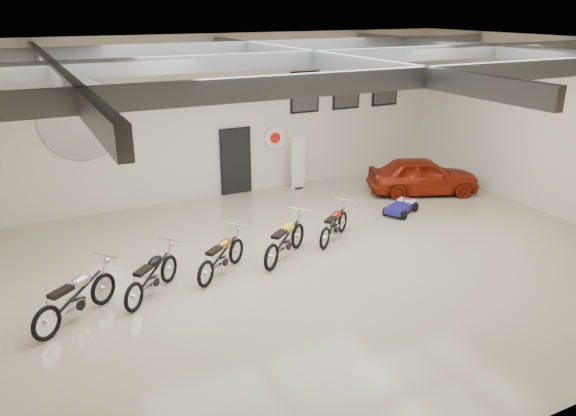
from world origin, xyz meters
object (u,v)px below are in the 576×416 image
motorcycle_silver (75,296)px  go_kart (403,204)px  motorcycle_yellow (285,239)px  banner_stand (298,162)px  vintage_car (423,176)px  motorcycle_red (334,224)px  motorcycle_gold (221,255)px  motorcycle_black (152,274)px

motorcycle_silver → go_kart: size_ratio=1.39×
motorcycle_yellow → banner_stand: bearing=22.1°
banner_stand → motorcycle_silver: size_ratio=0.87×
go_kart → vintage_car: vintage_car is taller
vintage_car → motorcycle_red: bearing=135.9°
motorcycle_red → go_kart: bearing=-20.5°
motorcycle_red → vintage_car: (4.57, 2.04, 0.14)m
motorcycle_gold → motorcycle_red: (3.30, 0.56, -0.03)m
banner_stand → motorcycle_silver: banner_stand is taller
motorcycle_black → vintage_car: size_ratio=0.55×
go_kart → vintage_car: size_ratio=0.42×
motorcycle_silver → motorcycle_gold: bearing=-26.7°
go_kart → motorcycle_gold: bearing=164.4°
banner_stand → motorcycle_silver: bearing=-144.9°
motorcycle_black → motorcycle_red: bearing=-34.4°
motorcycle_black → motorcycle_red: (4.95, 0.85, -0.04)m
banner_stand → motorcycle_gold: size_ratio=0.96×
motorcycle_silver → go_kart: (9.39, 2.06, -0.27)m
motorcycle_gold → motorcycle_yellow: bearing=-34.5°
go_kart → banner_stand: bearing=87.5°
motorcycle_black → vintage_car: 9.94m
motorcycle_silver → vintage_car: bearing=-21.5°
motorcycle_black → motorcycle_yellow: (3.31, 0.40, 0.02)m
go_kart → motorcycle_yellow: bearing=167.6°
motorcycle_red → go_kart: (2.89, 0.88, -0.19)m
motorcycle_red → vintage_car: vintage_car is taller
go_kart → vintage_car: (1.67, 1.17, 0.33)m
banner_stand → vintage_car: 4.07m
motorcycle_silver → motorcycle_black: 1.58m
go_kart → vintage_car: bearing=6.1°
banner_stand → motorcycle_gold: banner_stand is taller
vintage_car → motorcycle_yellow: bearing=133.7°
motorcycle_gold → go_kart: motorcycle_gold is taller
banner_stand → motorcycle_silver: (-7.70, -5.50, -0.36)m
banner_stand → motorcycle_black: 8.04m
motorcycle_gold → vintage_car: size_ratio=0.53×
banner_stand → motorcycle_black: (-6.15, -5.17, -0.40)m
banner_stand → motorcycle_yellow: 5.56m
banner_stand → motorcycle_gold: bearing=-133.1°
banner_stand → motorcycle_gold: (-4.50, -4.87, -0.41)m
motorcycle_silver → motorcycle_gold: motorcycle_silver is taller
banner_stand → go_kart: (1.69, -3.44, -0.63)m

